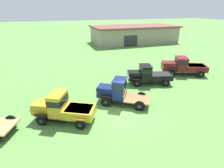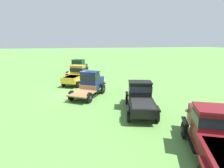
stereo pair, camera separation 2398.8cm
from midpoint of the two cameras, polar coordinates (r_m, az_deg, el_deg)
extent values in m
plane|color=#5B9342|center=(10.41, 26.21, -25.88)|extent=(240.00, 240.00, 0.00)
cylinder|color=black|center=(19.68, 6.28, -3.96)|extent=(0.87, 0.51, 0.88)
cylinder|color=#2D2D2D|center=(19.69, 6.01, -3.95)|extent=(0.29, 0.16, 0.31)
cylinder|color=black|center=(19.62, 11.50, -4.22)|extent=(0.87, 0.51, 0.88)
cylinder|color=#2D2D2D|center=(19.62, 11.77, -4.24)|extent=(0.29, 0.16, 0.31)
cylinder|color=black|center=(16.60, 5.20, -7.36)|extent=(0.87, 0.51, 0.88)
cylinder|color=#2D2D2D|center=(16.61, 4.88, -7.34)|extent=(0.29, 0.16, 0.31)
cylinder|color=black|center=(16.52, 11.43, -7.69)|extent=(0.87, 0.51, 0.88)
cylinder|color=#2D2D2D|center=(16.53, 11.75, -7.70)|extent=(0.29, 0.16, 0.31)
cube|color=black|center=(18.23, 8.66, -5.22)|extent=(4.72, 2.88, 0.12)
cube|color=#0F381E|center=(19.71, 8.98, -2.28)|extent=(2.11, 1.87, 0.86)
cube|color=silver|center=(20.54, 9.09, -1.76)|extent=(0.47, 0.92, 0.65)
sphere|color=silver|center=(20.56, 7.23, -1.49)|extent=(0.20, 0.20, 0.20)
sphere|color=silver|center=(20.52, 10.97, -1.67)|extent=(0.20, 0.20, 0.20)
cube|color=black|center=(19.54, 6.31, -2.59)|extent=(1.01, 0.61, 0.12)
cube|color=black|center=(19.47, 11.57, -2.85)|extent=(1.01, 0.61, 0.12)
cube|color=#0F381E|center=(18.15, 8.80, -2.33)|extent=(1.82, 1.97, 1.69)
cube|color=black|center=(18.04, 8.84, -1.17)|extent=(1.89, 2.02, 0.47)
cube|color=#0F381E|center=(17.92, 8.90, 0.39)|extent=(1.97, 2.09, 0.08)
cube|color=black|center=(18.36, 5.93, -5.07)|extent=(1.69, 0.88, 0.05)
cube|color=black|center=(18.29, 11.42, -5.35)|extent=(1.69, 0.88, 0.05)
cube|color=tan|center=(16.77, 8.39, -6.53)|extent=(2.70, 2.55, 0.10)
cube|color=tan|center=(17.66, 8.61, -4.69)|extent=(0.78, 1.58, 0.44)
cylinder|color=black|center=(14.61, 12.57, -10.91)|extent=(0.77, 0.51, 0.78)
cylinder|color=#2D2D2D|center=(14.62, 12.18, -10.89)|extent=(0.26, 0.15, 0.27)
cylinder|color=black|center=(14.69, 19.71, -11.29)|extent=(0.77, 0.51, 0.78)
cylinder|color=#2D2D2D|center=(14.70, 20.09, -11.30)|extent=(0.26, 0.15, 0.27)
cylinder|color=black|center=(12.03, 11.94, -16.59)|extent=(0.77, 0.51, 0.78)
cylinder|color=#2D2D2D|center=(12.03, 11.45, -16.56)|extent=(0.26, 0.15, 0.27)
cylinder|color=black|center=(12.12, 20.81, -17.00)|extent=(0.77, 0.51, 0.78)
cylinder|color=#2D2D2D|center=(12.14, 21.29, -17.01)|extent=(0.26, 0.15, 0.27)
cube|color=black|center=(13.35, 16.27, -13.24)|extent=(4.20, 2.85, 0.12)
cube|color=gold|center=(14.59, 16.28, -8.71)|extent=(1.85, 1.78, 0.87)
cube|color=silver|center=(15.25, 16.22, -7.90)|extent=(0.51, 0.90, 0.66)
sphere|color=silver|center=(15.22, 13.69, -7.51)|extent=(0.20, 0.20, 0.20)
sphere|color=silver|center=(15.28, 18.78, -7.79)|extent=(0.20, 0.20, 0.20)
cube|color=black|center=(14.44, 12.66, -9.32)|extent=(0.89, 0.60, 0.12)
cube|color=black|center=(14.51, 19.85, -9.71)|extent=(0.89, 0.60, 0.12)
cube|color=gold|center=(13.34, 16.49, -9.17)|extent=(1.60, 1.85, 1.62)
cube|color=black|center=(13.21, 16.60, -7.71)|extent=(1.65, 1.90, 0.45)
cube|color=gold|center=(13.04, 16.75, -5.73)|extent=(1.72, 1.96, 0.08)
cube|color=black|center=(13.61, 12.46, -12.56)|extent=(1.27, 0.76, 0.05)
cube|color=black|center=(13.69, 20.01, -12.95)|extent=(1.27, 0.76, 0.05)
cube|color=gold|center=(12.11, 16.50, -14.18)|extent=(2.71, 2.48, 0.64)
cube|color=black|center=(11.98, 16.60, -12.95)|extent=(2.28, 2.10, 0.06)
cube|color=gold|center=(11.82, 12.05, -14.75)|extent=(0.85, 0.58, 0.12)
cube|color=gold|center=(11.91, 21.00, -15.17)|extent=(0.85, 0.58, 0.12)
cylinder|color=black|center=(11.40, 29.61, -19.80)|extent=(0.83, 0.62, 0.88)
cylinder|color=#2D2D2D|center=(11.38, 29.10, -19.79)|extent=(0.27, 0.19, 0.31)
cylinder|color=black|center=(11.87, 38.47, -19.72)|extent=(0.83, 0.62, 0.88)
cylinder|color=#2D2D2D|center=(11.90, 38.94, -19.71)|extent=(0.27, 0.19, 0.31)
cylinder|color=black|center=(9.16, 32.81, -29.50)|extent=(0.83, 0.62, 0.88)
cylinder|color=#2D2D2D|center=(9.13, 32.13, -29.52)|extent=(0.27, 0.19, 0.31)
cylinder|color=black|center=(9.73, 44.28, -28.56)|extent=(0.83, 0.62, 0.88)
cylinder|color=#2D2D2D|center=(9.77, 44.87, -28.49)|extent=(0.27, 0.19, 0.31)
cube|color=black|center=(10.49, 36.04, -23.35)|extent=(4.05, 3.11, 0.12)
cube|color=#141E51|center=(11.48, 34.30, -16.64)|extent=(1.88, 1.82, 0.94)
cube|color=silver|center=(12.09, 33.48, -15.24)|extent=(0.58, 0.84, 0.71)
sphere|color=silver|center=(11.92, 30.35, -14.85)|extent=(0.20, 0.20, 0.20)
sphere|color=silver|center=(12.25, 36.59, -14.95)|extent=(0.20, 0.20, 0.20)
cube|color=black|center=(11.15, 29.93, -17.67)|extent=(0.96, 0.72, 0.12)
cube|color=black|center=(11.63, 38.84, -17.67)|extent=(0.96, 0.72, 0.12)
cube|color=#141E51|center=(10.31, 36.21, -18.19)|extent=(1.65, 1.82, 1.65)
cube|color=black|center=(10.14, 36.52, -16.38)|extent=(1.71, 1.87, 0.46)
cube|color=#141E51|center=(9.92, 36.94, -13.88)|extent=(1.77, 1.93, 0.08)
cube|color=black|center=(10.49, 30.75, -22.70)|extent=(1.21, 0.86, 0.05)
cube|color=black|center=(10.98, 40.27, -22.41)|extent=(1.21, 0.86, 0.05)
cube|color=olive|center=(9.52, 38.27, -27.00)|extent=(2.79, 2.68, 0.10)
cube|color=olive|center=(10.17, 36.59, -22.32)|extent=(0.98, 1.44, 0.44)
cylinder|color=black|center=(11.74, 57.30, -23.85)|extent=(0.86, 0.39, 0.85)
cylinder|color=#2D2D2D|center=(11.66, 57.00, -24.01)|extent=(0.29, 0.11, 0.30)
cylinder|color=black|center=(13.16, 62.22, -21.24)|extent=(0.86, 0.39, 0.85)
cylinder|color=#2D2D2D|center=(13.24, 62.45, -21.11)|extent=(0.29, 0.11, 0.30)
cylinder|color=black|center=(10.80, 72.85, -30.59)|extent=(0.86, 0.39, 0.85)
cylinder|color=#2D2D2D|center=(10.72, 72.64, -30.83)|extent=(0.29, 0.11, 0.30)
cylinder|color=black|center=(12.33, 76.05, -26.58)|extent=(0.86, 0.39, 0.85)
cylinder|color=#2D2D2D|center=(12.41, 76.19, -26.39)|extent=(0.29, 0.11, 0.30)
cube|color=black|center=(11.86, 66.78, -25.17)|extent=(4.61, 2.19, 0.12)
cube|color=black|center=(12.24, 59.69, -19.72)|extent=(1.68, 1.60, 0.90)
cube|color=silver|center=(12.56, 57.05, -18.67)|extent=(0.33, 0.98, 0.68)
sphere|color=silver|center=(12.01, 55.08, -19.17)|extent=(0.20, 0.20, 0.20)
sphere|color=silver|center=(13.07, 58.91, -17.63)|extent=(0.20, 0.20, 0.20)
cube|color=black|center=(11.50, 57.81, -21.88)|extent=(0.99, 0.46, 0.12)
cube|color=black|center=(12.95, 62.69, -19.43)|extent=(0.99, 0.46, 0.12)
cube|color=black|center=(11.65, 65.32, -20.79)|extent=(1.49, 1.84, 1.50)
cube|color=black|center=(11.50, 65.71, -19.32)|extent=(1.54, 1.89, 0.42)
cube|color=black|center=(11.32, 66.23, -17.29)|extent=(1.61, 1.94, 0.08)
cube|color=black|center=(11.29, 62.52, -26.05)|extent=(1.51, 0.55, 0.05)
cube|color=black|center=(12.73, 66.90, -23.02)|extent=(1.51, 0.55, 0.05)
cube|color=black|center=(11.40, 73.25, -26.05)|extent=(2.79, 2.27, 0.57)
cube|color=black|center=(11.28, 73.57, -24.97)|extent=(2.35, 1.92, 0.06)
cube|color=black|center=(10.54, 73.51, -28.53)|extent=(0.95, 0.45, 0.12)
cube|color=black|center=(12.11, 76.62, -24.69)|extent=(0.95, 0.45, 0.12)
cylinder|color=black|center=(13.12, 85.65, -26.91)|extent=(0.87, 0.54, 0.87)
cylinder|color=#2D2D2D|center=(13.03, 85.50, -27.10)|extent=(0.29, 0.16, 0.31)
cube|color=black|center=(13.92, 93.98, -26.83)|extent=(5.03, 3.18, 0.12)
cube|color=maroon|center=(13.85, 86.57, -22.53)|extent=(2.20, 2.09, 1.00)
cube|color=silver|center=(14.02, 83.08, -21.60)|extent=(0.55, 1.10, 0.75)
sphere|color=silver|center=(13.28, 81.94, -22.35)|extent=(0.20, 0.20, 0.20)
sphere|color=silver|center=(14.73, 84.17, -20.37)|extent=(0.20, 0.20, 0.20)
cube|color=black|center=(12.91, 86.22, -25.05)|extent=(0.99, 0.60, 0.12)
cube|color=maroon|center=(13.60, 93.19, -23.27)|extent=(1.89, 2.22, 1.57)
cube|color=black|center=(13.47, 93.57, -21.92)|extent=(1.95, 2.28, 0.44)
cube|color=maroon|center=(13.32, 94.09, -20.08)|extent=(2.04, 2.35, 0.08)
cube|color=black|center=(12.99, 91.98, -28.45)|extent=(1.59, 0.84, 0.05)
cube|color=maroon|center=(12.87, 102.82, -29.13)|extent=(0.95, 0.59, 0.12)
camera|label=1|loc=(11.99, -43.08, 17.01)|focal=28.00mm
camera|label=2|loc=(11.99, 136.92, -17.01)|focal=28.00mm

